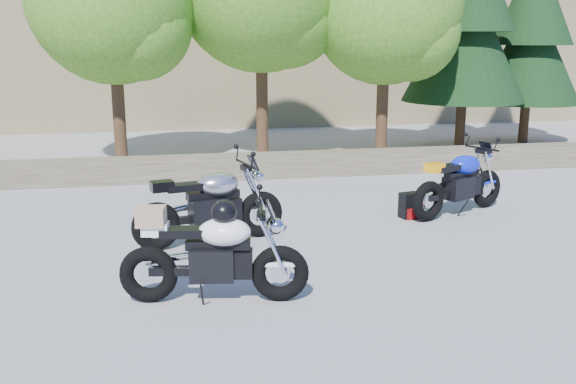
% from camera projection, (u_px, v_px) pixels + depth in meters
% --- Properties ---
extents(ground, '(90.00, 90.00, 0.00)m').
position_uv_depth(ground, '(287.00, 267.00, 8.20)').
color(ground, gray).
rests_on(ground, ground).
extents(stone_wall, '(22.00, 0.55, 0.50)m').
position_uv_depth(stone_wall, '(239.00, 166.00, 13.40)').
color(stone_wall, '#4C4432').
rests_on(stone_wall, ground).
extents(tree_decid_left, '(3.67, 3.67, 5.62)m').
position_uv_depth(tree_decid_left, '(117.00, 1.00, 13.75)').
color(tree_decid_left, '#382314').
rests_on(tree_decid_left, ground).
extents(tree_decid_right, '(3.54, 3.54, 5.41)m').
position_uv_depth(tree_decid_right, '(391.00, 10.00, 14.68)').
color(tree_decid_right, '#382314').
rests_on(tree_decid_right, ground).
extents(conifer_near, '(3.17, 3.17, 7.06)m').
position_uv_depth(conifer_near, '(468.00, 5.00, 16.29)').
color(conifer_near, '#382314').
rests_on(conifer_near, ground).
extents(conifer_far, '(2.82, 2.82, 6.27)m').
position_uv_depth(conifer_far, '(533.00, 23.00, 17.35)').
color(conifer_far, '#382314').
rests_on(conifer_far, ground).
extents(silver_bike, '(2.21, 0.83, 1.12)m').
position_uv_depth(silver_bike, '(211.00, 206.00, 9.07)').
color(silver_bike, black).
rests_on(silver_bike, ground).
extents(white_bike, '(2.09, 0.67, 1.16)m').
position_uv_depth(white_bike, '(213.00, 253.00, 7.02)').
color(white_bike, black).
rests_on(white_bike, ground).
extents(blue_bike, '(2.00, 1.08, 1.07)m').
position_uv_depth(blue_bike, '(460.00, 183.00, 10.61)').
color(blue_bike, black).
rests_on(blue_bike, ground).
extents(backpack, '(0.35, 0.32, 0.41)m').
position_uv_depth(backpack, '(410.00, 206.00, 10.44)').
color(backpack, black).
rests_on(backpack, ground).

